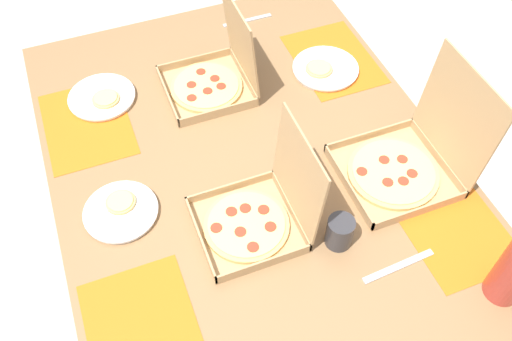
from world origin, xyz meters
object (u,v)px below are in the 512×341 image
Objects in this scene: plate_near_left at (325,69)px; plate_near_right at (121,211)px; plate_far_left at (102,98)px; pizza_box_center at (214,77)px; cup_spare at (340,232)px; pizza_box_corner_right at (258,215)px; pizza_box_edge_far at (407,161)px.

plate_near_left and plate_near_right have the same top height.
plate_far_left is 0.46m from plate_near_right.
cup_spare is at bearing 10.04° from pizza_box_center.
pizza_box_corner_right is 0.38m from plate_near_right.
plate_near_left and plate_far_left have the same top height.
pizza_box_edge_far is 1.49× the size of plate_near_left.
pizza_box_center is at bearing 133.81° from plate_near_right.
pizza_box_center is 0.37m from plate_far_left.
pizza_box_edge_far is 0.47m from pizza_box_corner_right.
cup_spare is at bearing 32.33° from plate_far_left.
pizza_box_center is 3.32× the size of cup_spare.
pizza_box_center is at bearing -142.95° from pizza_box_edge_far.
pizza_box_edge_far is at bearing 116.67° from cup_spare.
pizza_box_corner_right is 1.33× the size of plate_near_left.
plate_near_left is 1.09× the size of plate_near_right.
plate_near_left is at bearing 112.72° from plate_near_right.
plate_near_right is (0.46, -0.04, 0.00)m from plate_far_left.
plate_far_left is at bearing -128.78° from pizza_box_edge_far.
cup_spare is (0.30, 0.52, 0.04)m from plate_near_right.
pizza_box_corner_right is 0.98× the size of pizza_box_center.
plate_far_left is at bearing 174.96° from plate_near_right.
plate_near_left is at bearing -176.69° from pizza_box_edge_far.
pizza_box_corner_right is 0.56m from pizza_box_center.
pizza_box_center is 1.36× the size of plate_near_left.
pizza_box_corner_right is at bearing -88.04° from pizza_box_edge_far.
pizza_box_corner_right is at bearing 25.33° from plate_far_left.
pizza_box_center reaches higher than plate_near_right.
plate_near_left is (-0.50, 0.44, -0.04)m from pizza_box_corner_right.
pizza_box_corner_right reaches higher than plate_far_left.
plate_near_left is 2.45× the size of cup_spare.
plate_near_left is 0.75m from plate_far_left.
plate_far_left is at bearing -154.67° from pizza_box_corner_right.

